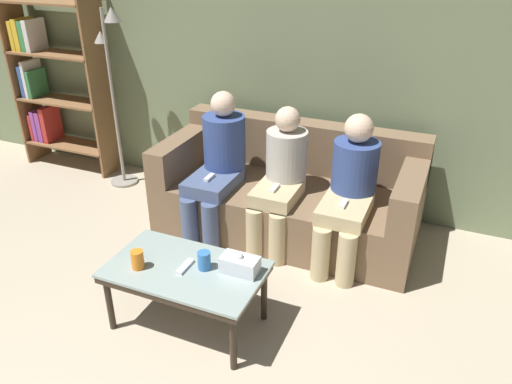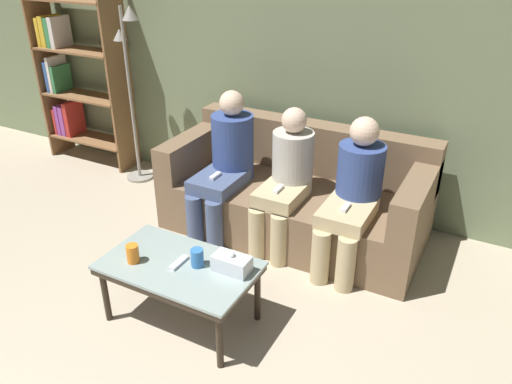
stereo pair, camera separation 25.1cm
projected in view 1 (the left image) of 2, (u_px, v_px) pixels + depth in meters
name	position (u px, v px, depth m)	size (l,w,h in m)	color
wall_back	(316.00, 55.00, 3.98)	(12.00, 0.06, 2.60)	#707F5B
couch	(290.00, 194.00, 4.01)	(2.02, 0.92, 0.82)	brown
coffee_table	(186.00, 274.00, 2.95)	(0.92, 0.54, 0.42)	#8C9E99
cup_near_left	(204.00, 260.00, 2.90)	(0.08, 0.08, 0.11)	#3372BF
cup_near_right	(138.00, 260.00, 2.90)	(0.07, 0.07, 0.12)	orange
tissue_box	(240.00, 264.00, 2.87)	(0.22, 0.12, 0.13)	silver
game_remote	(185.00, 266.00, 2.92)	(0.04, 0.15, 0.02)	white
bookshelf	(50.00, 79.00, 4.90)	(0.99, 0.32, 1.85)	brown
standing_lamp	(113.00, 81.00, 4.43)	(0.31, 0.26, 1.63)	gray
seated_person_left_end	(219.00, 161.00, 3.88)	(0.33, 0.68, 1.12)	#47567A
seated_person_mid_left	(281.00, 176.00, 3.72)	(0.31, 0.62, 1.06)	tan
seated_person_mid_right	(350.00, 187.00, 3.52)	(0.33, 0.69, 1.08)	tan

